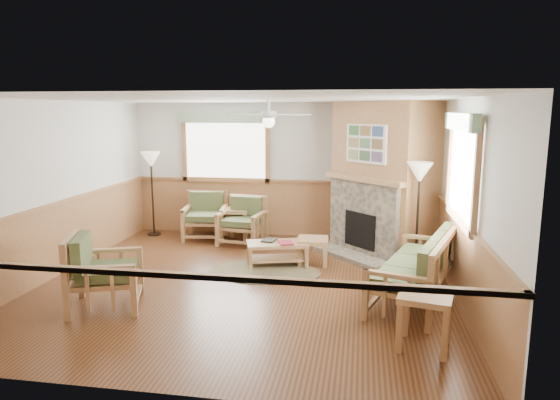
% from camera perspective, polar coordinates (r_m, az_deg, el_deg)
% --- Properties ---
extents(floor, '(6.00, 6.00, 0.01)m').
position_cam_1_polar(floor, '(7.56, -3.91, -9.49)').
color(floor, '#502C16').
rests_on(floor, ground).
extents(ceiling, '(6.00, 6.00, 0.01)m').
position_cam_1_polar(ceiling, '(7.12, -4.18, 11.45)').
color(ceiling, white).
rests_on(ceiling, floor).
extents(wall_back, '(6.00, 0.02, 2.70)m').
position_cam_1_polar(wall_back, '(10.13, -0.11, 3.46)').
color(wall_back, silver).
rests_on(wall_back, floor).
extents(wall_front, '(6.00, 0.02, 2.70)m').
position_cam_1_polar(wall_front, '(4.43, -13.10, -5.72)').
color(wall_front, silver).
rests_on(wall_front, floor).
extents(wall_left, '(0.02, 6.00, 2.70)m').
position_cam_1_polar(wall_left, '(8.43, -24.29, 1.17)').
color(wall_left, silver).
rests_on(wall_left, floor).
extents(wall_right, '(0.02, 6.00, 2.70)m').
position_cam_1_polar(wall_right, '(7.15, 20.04, -0.01)').
color(wall_right, silver).
rests_on(wall_right, floor).
extents(wainscot, '(6.00, 6.00, 1.10)m').
position_cam_1_polar(wainscot, '(7.40, -3.96, -5.44)').
color(wainscot, '#9B693F').
rests_on(wainscot, floor).
extents(fireplace, '(3.11, 3.11, 2.70)m').
position_cam_1_polar(fireplace, '(9.06, 11.78, 2.44)').
color(fireplace, '#9B693F').
rests_on(fireplace, floor).
extents(window_back, '(1.90, 0.16, 1.50)m').
position_cam_1_polar(window_back, '(10.26, -6.31, 10.09)').
color(window_back, white).
rests_on(window_back, wall_back).
extents(window_right, '(0.16, 1.90, 1.50)m').
position_cam_1_polar(window_right, '(6.85, 20.62, 9.46)').
color(window_right, white).
rests_on(window_right, wall_right).
extents(ceiling_fan, '(1.59, 1.59, 0.36)m').
position_cam_1_polar(ceiling_fan, '(7.35, -1.30, 11.12)').
color(ceiling_fan, white).
rests_on(ceiling_fan, ceiling).
extents(sofa, '(2.20, 1.43, 0.94)m').
position_cam_1_polar(sofa, '(7.03, 15.25, -7.31)').
color(sofa, '#9F744A').
rests_on(sofa, floor).
extents(armchair_back_left, '(0.93, 0.93, 0.92)m').
position_cam_1_polar(armchair_back_left, '(10.09, -8.55, -1.81)').
color(armchair_back_left, '#9F744A').
rests_on(armchair_back_left, floor).
extents(armchair_back_right, '(0.89, 0.89, 0.89)m').
position_cam_1_polar(armchair_back_right, '(9.62, -4.36, -2.41)').
color(armchair_back_right, '#9F744A').
rests_on(armchair_back_right, floor).
extents(armchair_left, '(1.10, 1.10, 0.97)m').
position_cam_1_polar(armchair_left, '(6.93, -19.36, -7.66)').
color(armchair_left, '#9F744A').
rests_on(armchair_left, floor).
extents(coffee_table, '(1.09, 0.76, 0.40)m').
position_cam_1_polar(coffee_table, '(8.30, -0.32, -6.18)').
color(coffee_table, '#9F744A').
rests_on(coffee_table, floor).
extents(end_table_chairs, '(0.62, 0.60, 0.61)m').
position_cam_1_polar(end_table_chairs, '(10.05, -5.22, -2.69)').
color(end_table_chairs, '#9F744A').
rests_on(end_table_chairs, floor).
extents(end_table_sofa, '(0.65, 0.64, 0.61)m').
position_cam_1_polar(end_table_sofa, '(5.74, 16.19, -13.14)').
color(end_table_sofa, '#9F744A').
rests_on(end_table_sofa, floor).
extents(footstool, '(0.53, 0.53, 0.44)m').
position_cam_1_polar(footstool, '(8.42, 3.78, -5.83)').
color(footstool, '#9F744A').
rests_on(footstool, floor).
extents(braided_rug, '(2.09, 2.09, 0.01)m').
position_cam_1_polar(braided_rug, '(8.04, -1.80, -8.18)').
color(braided_rug, brown).
rests_on(braided_rug, floor).
extents(floor_lamp_left, '(0.41, 0.41, 1.73)m').
position_cam_1_polar(floor_lamp_left, '(10.50, -14.38, 0.71)').
color(floor_lamp_left, black).
rests_on(floor_lamp_left, floor).
extents(floor_lamp_right, '(0.52, 0.52, 1.76)m').
position_cam_1_polar(floor_lamp_right, '(8.17, 15.44, -1.90)').
color(floor_lamp_right, black).
rests_on(floor_lamp_right, floor).
extents(book_red, '(0.31, 0.36, 0.03)m').
position_cam_1_polar(book_red, '(8.17, 0.66, -4.79)').
color(book_red, maroon).
rests_on(book_red, coffee_table).
extents(book_dark, '(0.24, 0.30, 0.03)m').
position_cam_1_polar(book_dark, '(8.34, -1.26, -4.53)').
color(book_dark, black).
rests_on(book_dark, coffee_table).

